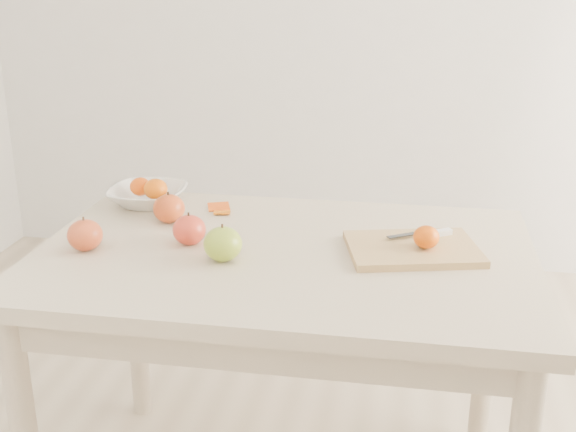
# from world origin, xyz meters

# --- Properties ---
(table) EXTENTS (1.20, 0.80, 0.75)m
(table) POSITION_xyz_m (0.00, 0.00, 0.65)
(table) COLOR beige
(table) RESTS_ON ground
(cutting_board) EXTENTS (0.35, 0.29, 0.02)m
(cutting_board) POSITION_xyz_m (0.31, 0.04, 0.76)
(cutting_board) COLOR tan
(cutting_board) RESTS_ON table
(board_tangerine) EXTENTS (0.06, 0.06, 0.05)m
(board_tangerine) POSITION_xyz_m (0.34, 0.03, 0.80)
(board_tangerine) COLOR #D04907
(board_tangerine) RESTS_ON cutting_board
(fruit_bowl) EXTENTS (0.21, 0.21, 0.05)m
(fruit_bowl) POSITION_xyz_m (-0.44, 0.27, 0.78)
(fruit_bowl) COLOR white
(fruit_bowl) RESTS_ON table
(bowl_tangerine_near) EXTENTS (0.06, 0.06, 0.05)m
(bowl_tangerine_near) POSITION_xyz_m (-0.47, 0.28, 0.80)
(bowl_tangerine_near) COLOR #DE6007
(bowl_tangerine_near) RESTS_ON fruit_bowl
(bowl_tangerine_far) EXTENTS (0.07, 0.07, 0.06)m
(bowl_tangerine_far) POSITION_xyz_m (-0.41, 0.25, 0.80)
(bowl_tangerine_far) COLOR orange
(bowl_tangerine_far) RESTS_ON fruit_bowl
(orange_peel_a) EXTENTS (0.07, 0.06, 0.01)m
(orange_peel_a) POSITION_xyz_m (-0.24, 0.27, 0.75)
(orange_peel_a) COLOR #C9480E
(orange_peel_a) RESTS_ON table
(orange_peel_b) EXTENTS (0.05, 0.04, 0.01)m
(orange_peel_b) POSITION_xyz_m (-0.22, 0.23, 0.75)
(orange_peel_b) COLOR orange
(orange_peel_b) RESTS_ON table
(paring_knife) EXTENTS (0.16, 0.09, 0.01)m
(paring_knife) POSITION_xyz_m (0.35, 0.11, 0.78)
(paring_knife) COLOR white
(paring_knife) RESTS_ON cutting_board
(apple_green) EXTENTS (0.09, 0.09, 0.08)m
(apple_green) POSITION_xyz_m (-0.13, -0.09, 0.79)
(apple_green) COLOR #528714
(apple_green) RESTS_ON table
(apple_red_b) EXTENTS (0.08, 0.08, 0.07)m
(apple_red_b) POSITION_xyz_m (-0.24, -0.00, 0.79)
(apple_red_b) COLOR #A6191A
(apple_red_b) RESTS_ON table
(apple_red_d) EXTENTS (0.09, 0.09, 0.08)m
(apple_red_d) POSITION_xyz_m (-0.47, -0.08, 0.79)
(apple_red_d) COLOR maroon
(apple_red_d) RESTS_ON table
(apple_red_a) EXTENTS (0.09, 0.09, 0.08)m
(apple_red_a) POSITION_xyz_m (-0.34, 0.14, 0.79)
(apple_red_a) COLOR maroon
(apple_red_a) RESTS_ON table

